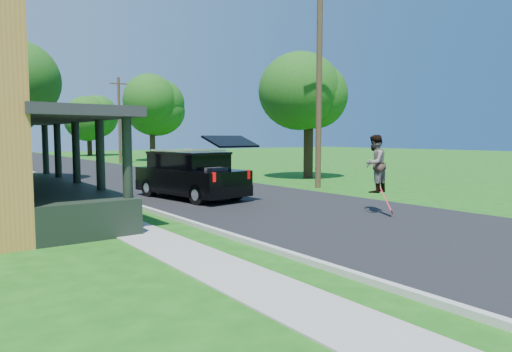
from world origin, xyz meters
TOP-DOWN VIEW (x-y plane):
  - ground at (0.00, 0.00)m, footprint 140.00×140.00m
  - street at (0.00, 20.00)m, footprint 8.00×120.00m
  - curb at (-4.05, 20.00)m, footprint 0.15×120.00m
  - sidewalk at (-5.60, 20.00)m, footprint 1.30×120.00m
  - black_suv at (-1.50, 6.20)m, footprint 2.71×5.48m
  - skateboarder at (1.43, -0.30)m, footprint 0.99×0.84m
  - skateboard at (1.45, -0.75)m, footprint 0.42×0.70m
  - tree_right_near at (8.23, 10.14)m, footprint 5.58×5.87m
  - tree_right_mid at (8.63, 33.28)m, footprint 6.33×6.39m
  - tree_right_far at (7.43, 50.33)m, footprint 6.97×6.66m
  - utility_pole_near at (5.10, 6.00)m, footprint 1.63×0.66m
  - utility_pole_far at (4.50, 30.81)m, footprint 1.48×0.41m

SIDE VIEW (x-z plane):
  - ground at x=0.00m, z-range 0.00..0.00m
  - street at x=0.00m, z-range -0.01..0.01m
  - curb at x=-4.05m, z-range -0.06..0.06m
  - sidewalk at x=-5.60m, z-range -0.01..0.01m
  - skateboard at x=1.45m, z-range 0.06..0.84m
  - black_suv at x=-1.50m, z-range -0.29..2.16m
  - skateboarder at x=1.43m, z-range 0.67..2.46m
  - utility_pole_far at x=4.50m, z-range 0.13..7.79m
  - tree_right_near at x=8.23m, z-range 1.37..8.93m
  - utility_pole_near at x=5.10m, z-range 0.15..10.61m
  - tree_right_far at x=7.43m, z-range 1.27..9.74m
  - tree_right_mid at x=8.63m, z-range 1.33..10.08m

